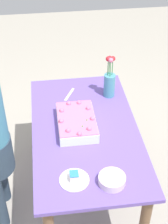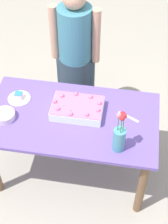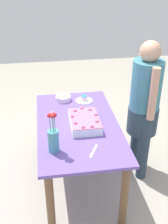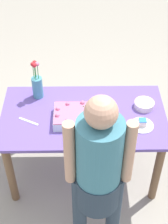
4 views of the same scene
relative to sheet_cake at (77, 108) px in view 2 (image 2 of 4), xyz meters
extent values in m
plane|color=#A29B8D|center=(0.04, 0.06, -0.77)|extent=(8.00, 8.00, 0.00)
cube|color=#684FA5|center=(0.04, 0.06, -0.06)|extent=(1.39, 0.78, 0.03)
cylinder|color=brown|center=(-0.58, -0.26, -0.42)|extent=(0.07, 0.07, 0.70)
cylinder|color=brown|center=(0.66, -0.26, -0.42)|extent=(0.07, 0.07, 0.70)
cylinder|color=brown|center=(-0.58, 0.38, -0.42)|extent=(0.07, 0.07, 0.70)
cube|color=white|center=(0.00, 0.00, -0.01)|extent=(0.41, 0.28, 0.08)
cube|color=#D26A96|center=(0.00, 0.00, 0.04)|extent=(0.40, 0.27, 0.01)
sphere|color=#D26A96|center=(0.18, 0.00, 0.05)|extent=(0.04, 0.04, 0.04)
sphere|color=#D26A96|center=(0.14, 0.07, 0.05)|extent=(0.04, 0.04, 0.04)
sphere|color=#D26A96|center=(0.03, 0.11, 0.05)|extent=(0.04, 0.04, 0.04)
sphere|color=#D26A96|center=(-0.09, 0.10, 0.05)|extent=(0.04, 0.04, 0.04)
sphere|color=#D26A96|center=(-0.17, 0.04, 0.05)|extent=(0.04, 0.04, 0.04)
sphere|color=#D26A96|center=(-0.17, -0.04, 0.05)|extent=(0.04, 0.04, 0.04)
sphere|color=#D26A96|center=(-0.09, -0.10, 0.05)|extent=(0.04, 0.04, 0.04)
sphere|color=#D26A96|center=(0.03, -0.11, 0.05)|extent=(0.04, 0.04, 0.04)
sphere|color=#D26A96|center=(0.14, -0.07, 0.05)|extent=(0.04, 0.04, 0.04)
cone|color=#2D8438|center=(0.10, 0.03, 0.04)|extent=(0.02, 0.02, 0.02)
cone|color=#2D8438|center=(0.03, 0.07, 0.04)|extent=(0.02, 0.02, 0.02)
cylinder|color=white|center=(0.51, -0.07, -0.04)|extent=(0.19, 0.19, 0.01)
cube|color=white|center=(0.51, -0.07, -0.01)|extent=(0.06, 0.06, 0.05)
cube|color=#2D7FCD|center=(0.51, -0.07, 0.02)|extent=(0.06, 0.06, 0.01)
cube|color=silver|center=(-0.41, -0.01, -0.04)|extent=(0.17, 0.10, 0.00)
cylinder|color=teal|center=(-0.36, 0.31, 0.05)|extent=(0.09, 0.09, 0.20)
cylinder|color=#2D8438|center=(-0.34, 0.31, 0.23)|extent=(0.01, 0.01, 0.15)
sphere|color=#DC6E8C|center=(-0.34, 0.31, 0.30)|extent=(0.04, 0.04, 0.04)
cylinder|color=#2D8438|center=(-0.36, 0.33, 0.23)|extent=(0.01, 0.01, 0.15)
sphere|color=red|center=(-0.36, 0.33, 0.30)|extent=(0.04, 0.04, 0.04)
cylinder|color=#2D8438|center=(-0.38, 0.31, 0.23)|extent=(0.01, 0.01, 0.15)
sphere|color=red|center=(-0.38, 0.31, 0.30)|extent=(0.04, 0.04, 0.04)
cylinder|color=#2D8438|center=(-0.36, 0.30, 0.23)|extent=(0.01, 0.01, 0.15)
sphere|color=red|center=(-0.36, 0.30, 0.30)|extent=(0.04, 0.04, 0.04)
cylinder|color=silver|center=(0.56, 0.16, -0.02)|extent=(0.17, 0.17, 0.05)
cylinder|color=#2A3A4B|center=(0.26, -0.63, -0.38)|extent=(0.11, 0.11, 0.78)
cylinder|color=#2A3A4B|center=(0.00, -0.63, -0.38)|extent=(0.11, 0.11, 0.78)
cylinder|color=#2A3A4B|center=(0.13, -0.63, -0.11)|extent=(0.32, 0.31, 0.28)
cylinder|color=teal|center=(0.13, -0.63, 0.27)|extent=(0.30, 0.30, 0.52)
cylinder|color=tan|center=(0.32, -0.63, 0.27)|extent=(0.08, 0.08, 0.52)
cylinder|color=tan|center=(-0.06, -0.63, 0.27)|extent=(0.08, 0.08, 0.52)
camera|label=1|loc=(1.93, -0.20, 1.64)|focal=55.00mm
camera|label=2|loc=(-0.37, 1.89, 1.97)|focal=55.00mm
camera|label=3|loc=(-2.26, 0.35, 1.39)|focal=45.00mm
camera|label=4|loc=(0.02, -2.06, 1.91)|focal=55.00mm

